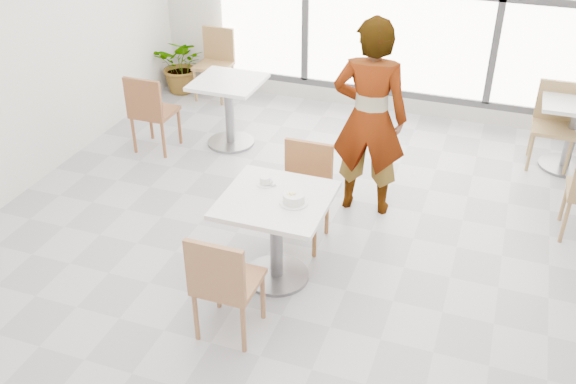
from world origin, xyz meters
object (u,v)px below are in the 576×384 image
(plant_left, at_px, (182,65))
(bg_table_right, at_px, (574,125))
(main_table, at_px, (276,223))
(bg_chair_left_near, at_px, (150,109))
(oatmeal_bowl, at_px, (294,198))
(chair_near, at_px, (223,281))
(coffee_cup, at_px, (265,181))
(bg_chair_right_far, at_px, (555,119))
(bg_chair_left_far, at_px, (216,58))
(chair_far, at_px, (304,186))
(person, at_px, (370,119))
(bg_table_left, at_px, (229,103))

(plant_left, bearing_deg, bg_table_right, -6.13)
(main_table, bearing_deg, bg_chair_left_near, 141.70)
(oatmeal_bowl, xyz_separation_m, bg_table_right, (2.05, 2.75, -0.31))
(chair_near, relative_size, oatmeal_bowl, 4.14)
(coffee_cup, xyz_separation_m, bg_chair_left_near, (-1.88, 1.44, -0.28))
(main_table, relative_size, coffee_cup, 5.03)
(bg_chair_right_far, bearing_deg, plant_left, 174.21)
(bg_table_right, distance_m, bg_chair_left_far, 4.26)
(chair_far, bearing_deg, bg_table_right, 43.78)
(bg_chair_left_far, relative_size, plant_left, 1.19)
(chair_near, distance_m, chair_far, 1.38)
(coffee_cup, bearing_deg, bg_chair_left_near, 142.47)
(person, bearing_deg, chair_far, 54.41)
(coffee_cup, bearing_deg, bg_chair_right_far, 50.44)
(chair_far, xyz_separation_m, bg_table_left, (-1.33, 1.41, -0.01))
(chair_near, height_order, chair_far, same)
(bg_chair_left_far, bearing_deg, coffee_cup, -58.62)
(bg_table_right, bearing_deg, chair_far, -136.22)
(bg_table_right, distance_m, bg_chair_right_far, 0.20)
(main_table, xyz_separation_m, oatmeal_bowl, (0.15, -0.03, 0.27))
(chair_far, distance_m, plant_left, 3.62)
(coffee_cup, bearing_deg, chair_far, 70.90)
(person, relative_size, bg_table_left, 2.43)
(bg_table_left, bearing_deg, bg_chair_left_near, -147.96)
(chair_near, distance_m, bg_chair_right_far, 4.10)
(chair_near, distance_m, bg_chair_left_far, 4.43)
(chair_far, distance_m, bg_table_right, 3.02)
(bg_chair_left_near, bearing_deg, bg_table_right, -165.14)
(chair_far, height_order, bg_chair_left_far, same)
(chair_near, xyz_separation_m, bg_table_right, (2.31, 3.46, -0.01))
(bg_table_left, distance_m, plant_left, 1.68)
(coffee_cup, xyz_separation_m, person, (0.55, 1.11, 0.13))
(bg_table_right, height_order, bg_chair_left_far, bg_chair_left_far)
(coffee_cup, relative_size, bg_chair_right_far, 0.18)
(bg_table_left, bearing_deg, oatmeal_bowl, -54.83)
(bg_table_right, bearing_deg, bg_chair_left_far, 172.85)
(main_table, bearing_deg, bg_chair_left_far, 122.01)
(chair_far, xyz_separation_m, bg_chair_left_far, (-2.05, 2.62, 0.00))
(bg_table_left, height_order, bg_chair_left_far, bg_chair_left_far)
(person, distance_m, bg_chair_right_far, 2.24)
(coffee_cup, xyz_separation_m, bg_table_right, (2.34, 2.56, -0.29))
(chair_near, xyz_separation_m, bg_table_left, (-1.20, 2.79, -0.01))
(main_table, xyz_separation_m, bg_table_right, (2.20, 2.72, -0.04))
(chair_far, bearing_deg, oatmeal_bowl, -78.73)
(person, height_order, bg_chair_right_far, person)
(bg_chair_left_far, bearing_deg, bg_chair_left_near, -89.67)
(main_table, height_order, oatmeal_bowl, oatmeal_bowl)
(chair_far, bearing_deg, plant_left, 134.21)
(main_table, xyz_separation_m, person, (0.40, 1.26, 0.39))
(main_table, bearing_deg, plant_left, 127.87)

